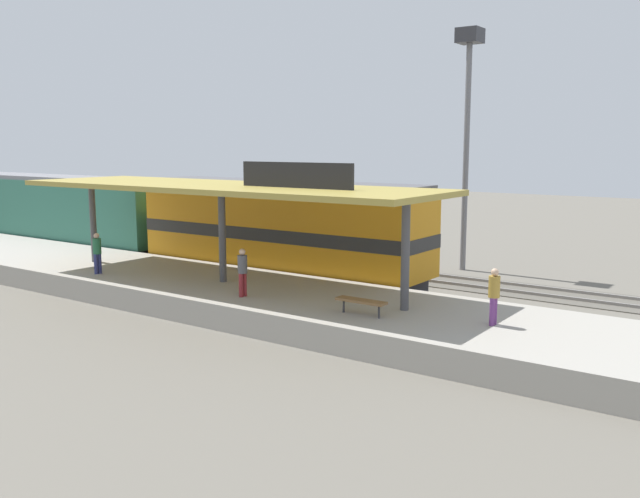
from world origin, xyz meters
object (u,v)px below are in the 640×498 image
object	(u,v)px
light_mast	(468,99)
person_waiting	(97,251)
person_boarding	(494,294)
locomotive	(280,230)
platform_bench	(361,301)
freight_car	(236,221)
person_walking	(243,270)
passenger_carriage_front	(45,210)

from	to	relation	value
light_mast	person_waiting	size ratio (longest dim) A/B	6.84
person_boarding	locomotive	bearing A→B (deg)	68.28
platform_bench	person_waiting	world-z (taller)	person_waiting
platform_bench	light_mast	world-z (taller)	light_mast
freight_car	person_waiting	size ratio (longest dim) A/B	7.02
freight_car	person_walking	bearing A→B (deg)	-136.83
locomotive	freight_car	xyz separation A→B (m)	(4.60, 6.85, -0.44)
freight_car	platform_bench	bearing A→B (deg)	-125.44
locomotive	person_waiting	distance (m)	7.87
freight_car	locomotive	bearing A→B (deg)	-123.89
platform_bench	person_boarding	world-z (taller)	person_boarding
freight_car	person_waiting	bearing A→B (deg)	-168.24
passenger_carriage_front	light_mast	size ratio (longest dim) A/B	1.71
locomotive	passenger_carriage_front	xyz separation A→B (m)	(0.00, 18.00, -0.10)
platform_bench	person_walking	world-z (taller)	person_walking
locomotive	freight_car	bearing A→B (deg)	56.11
platform_bench	person_boarding	distance (m)	4.07
platform_bench	person_boarding	xyz separation A→B (m)	(1.27, -3.83, 0.51)
light_mast	person_waiting	bearing A→B (deg)	144.72
light_mast	person_waiting	distance (m)	18.57
locomotive	person_waiting	world-z (taller)	locomotive
passenger_carriage_front	freight_car	bearing A→B (deg)	-67.58
light_mast	person_boarding	size ratio (longest dim) A/B	6.84
passenger_carriage_front	person_walking	world-z (taller)	passenger_carriage_front
person_waiting	person_walking	xyz separation A→B (m)	(0.25, -7.79, 0.00)
person_waiting	person_boarding	xyz separation A→B (m)	(1.65, -16.43, 0.00)
person_boarding	light_mast	bearing A→B (deg)	27.05
freight_car	light_mast	distance (m)	14.26
passenger_carriage_front	person_walking	xyz separation A→B (m)	(-6.14, -21.22, -0.46)
locomotive	light_mast	xyz separation A→B (m)	(7.80, -5.47, 5.99)
passenger_carriage_front	light_mast	distance (m)	25.47
platform_bench	locomotive	xyz separation A→B (m)	(6.00, 8.04, 1.07)
platform_bench	person_waiting	size ratio (longest dim) A/B	0.99
light_mast	person_waiting	world-z (taller)	light_mast
person_walking	freight_car	bearing A→B (deg)	43.17
light_mast	person_walking	size ratio (longest dim) A/B	6.84
platform_bench	person_waiting	bearing A→B (deg)	91.74
locomotive	passenger_carriage_front	distance (m)	18.00
freight_car	person_boarding	world-z (taller)	freight_car
platform_bench	light_mast	distance (m)	15.71
locomotive	passenger_carriage_front	bearing A→B (deg)	90.00
locomotive	light_mast	bearing A→B (deg)	-35.06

